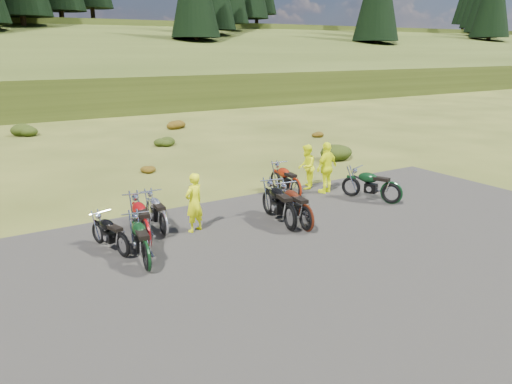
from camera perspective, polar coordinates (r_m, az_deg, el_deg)
ground at (r=13.88m, az=2.44°, el=-5.34°), size 300.00×300.00×0.00m
gravel_pad at (r=12.42m, az=7.70°, el=-8.16°), size 20.00×12.00×0.04m
hill_slope at (r=61.29m, az=-25.38°, el=9.84°), size 300.00×45.97×9.37m
shrub_3 at (r=33.11m, az=-24.82°, el=6.62°), size 1.56×1.56×0.92m
shrub_4 at (r=21.57m, az=-12.39°, el=2.74°), size 0.77×0.77×0.45m
shrub_5 at (r=27.41m, az=-10.49°, el=5.82°), size 1.03×1.03×0.61m
shrub_6 at (r=33.33m, az=-9.26°, el=7.81°), size 1.30×1.30×0.77m
shrub_7 at (r=24.09m, az=9.28°, el=4.86°), size 1.56×1.56×0.92m
shrub_8 at (r=29.96m, az=6.80°, el=6.69°), size 0.77×0.77×0.45m
motorcycle_0 at (r=13.08m, az=-14.88°, el=-7.29°), size 1.02×1.95×0.97m
motorcycle_1 at (r=13.41m, az=-12.26°, el=-6.50°), size 1.10×2.40×1.21m
motorcycle_2 at (r=12.16m, az=-12.27°, el=-8.95°), size 1.01×2.21×1.11m
motorcycle_3 at (r=14.25m, az=-10.41°, el=-5.03°), size 0.83×2.07×1.06m
motorcycle_4 at (r=14.41m, az=5.74°, el=-4.59°), size 1.01×2.33×1.18m
motorcycle_5 at (r=14.44m, az=3.89°, el=-4.51°), size 1.17×2.45×1.23m
motorcycle_6 at (r=17.36m, az=4.53°, el=-0.93°), size 0.91×2.20×1.12m
motorcycle_7 at (r=17.41m, az=15.12°, el=-1.41°), size 1.54×2.31×1.15m
person_middle at (r=14.20m, az=-7.09°, el=-1.32°), size 0.72×0.60×1.70m
person_right_a at (r=18.58m, az=5.77°, el=2.81°), size 1.01×1.01×1.65m
person_right_b at (r=18.09m, az=8.08°, el=2.70°), size 1.17×0.72×1.85m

